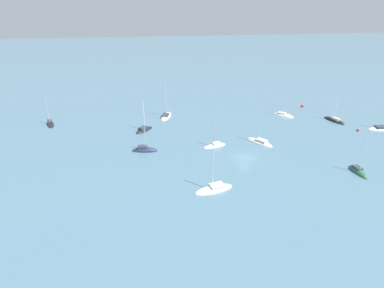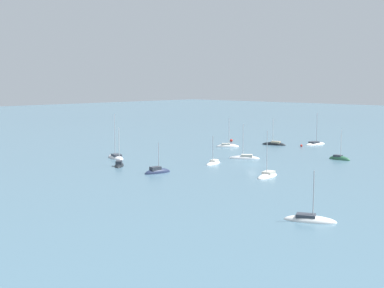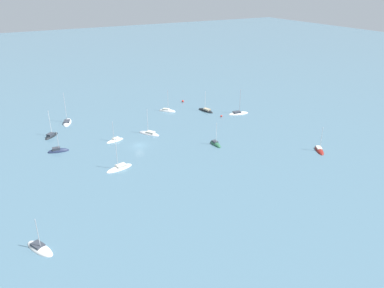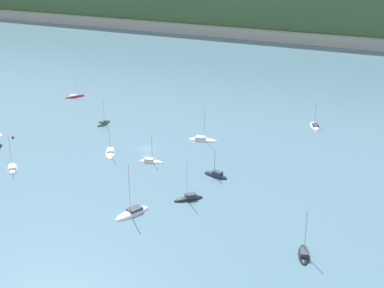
% 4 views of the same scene
% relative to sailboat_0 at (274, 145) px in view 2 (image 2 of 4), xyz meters
% --- Properties ---
extents(ground_plane, '(600.00, 600.00, 0.00)m').
position_rel_sailboat_0_xyz_m(ground_plane, '(34.41, 17.73, -0.09)').
color(ground_plane, slate).
extents(sailboat_0, '(4.03, 7.62, 8.63)m').
position_rel_sailboat_0_xyz_m(sailboat_0, '(0.00, 0.00, 0.00)').
color(sailboat_0, black).
rests_on(sailboat_0, ground_plane).
extents(sailboat_1, '(8.23, 4.15, 10.15)m').
position_rel_sailboat_0_xyz_m(sailboat_1, '(-9.11, 8.56, 0.00)').
color(sailboat_1, white).
rests_on(sailboat_1, ground_plane).
extents(sailboat_2, '(6.25, 3.25, 7.03)m').
position_rel_sailboat_0_xyz_m(sailboat_2, '(39.72, 10.64, 0.01)').
color(sailboat_2, white).
rests_on(sailboat_2, ground_plane).
extents(sailboat_3, '(7.99, 4.13, 9.93)m').
position_rel_sailboat_0_xyz_m(sailboat_3, '(44.70, 29.24, 0.01)').
color(sailboat_3, white).
rests_on(sailboat_3, ground_plane).
extents(sailboat_4, '(5.24, 7.52, 7.76)m').
position_rel_sailboat_0_xyz_m(sailboat_4, '(68.63, 53.16, -0.02)').
color(sailboat_4, white).
rests_on(sailboat_4, ground_plane).
extents(sailboat_5, '(6.12, 7.59, 9.22)m').
position_rel_sailboat_0_xyz_m(sailboat_5, '(28.08, 10.67, 0.00)').
color(sailboat_5, silver).
rests_on(sailboat_5, ground_plane).
extents(sailboat_8, '(6.35, 3.08, 7.23)m').
position_rel_sailboat_0_xyz_m(sailboat_8, '(56.90, 10.13, 0.02)').
color(sailboat_8, '#232D4C').
rests_on(sailboat_8, ground_plane).
extents(sailboat_9, '(5.79, 5.85, 9.28)m').
position_rel_sailboat_0_xyz_m(sailboat_9, '(56.52, -2.78, 0.06)').
color(sailboat_9, black).
rests_on(sailboat_9, ground_plane).
extents(sailboat_10, '(2.07, 5.67, 8.23)m').
position_rel_sailboat_0_xyz_m(sailboat_10, '(13.67, 28.48, -0.01)').
color(sailboat_10, '#2D6647').
rests_on(sailboat_10, ground_plane).
extents(sailboat_11, '(5.16, 8.41, 11.66)m').
position_rel_sailboat_0_xyz_m(sailboat_11, '(49.30, -13.02, 0.00)').
color(sailboat_11, silver).
rests_on(sailboat_11, ground_plane).
extents(sailboat_12, '(6.15, 6.31, 9.27)m').
position_rel_sailboat_0_xyz_m(sailboat_12, '(12.96, -7.18, -0.01)').
color(sailboat_12, white).
rests_on(sailboat_12, ground_plane).
extents(mooring_buoy_0, '(0.68, 0.68, 0.68)m').
position_rel_sailboat_0_xyz_m(mooring_buoy_0, '(-1.65, 8.36, 0.25)').
color(mooring_buoy_0, red).
rests_on(mooring_buoy_0, ground_plane).
extents(mooring_buoy_1, '(0.89, 0.89, 0.89)m').
position_rel_sailboat_0_xyz_m(mooring_buoy_1, '(2.38, -14.41, 0.36)').
color(mooring_buoy_1, red).
rests_on(mooring_buoy_1, ground_plane).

